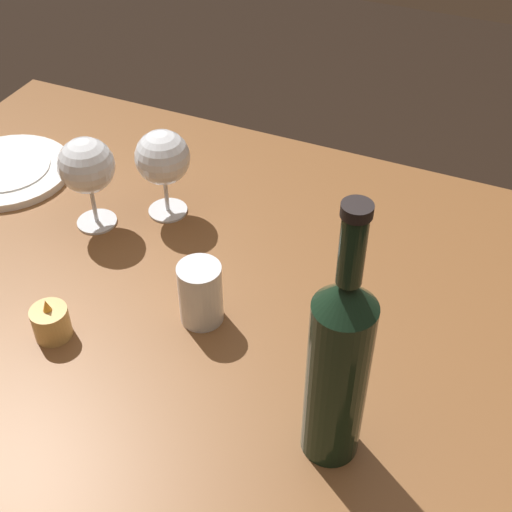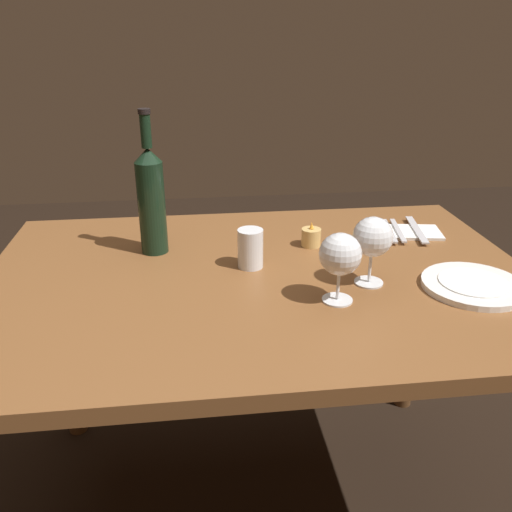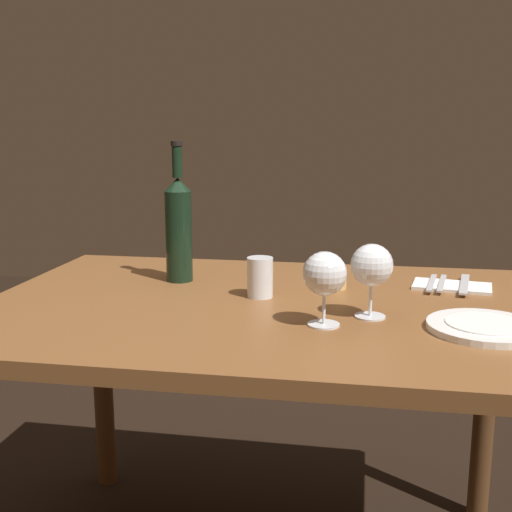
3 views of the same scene
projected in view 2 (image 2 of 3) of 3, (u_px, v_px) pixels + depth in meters
ground_plane at (259, 502)px, 1.58m from camera, size 6.00×6.00×0.00m
dining_table at (260, 307)px, 1.32m from camera, size 1.30×0.90×0.74m
wine_glass_left at (373, 238)px, 1.19m from camera, size 0.09×0.09×0.16m
wine_glass_right at (340, 256)px, 1.11m from camera, size 0.09×0.09×0.15m
wine_bottle at (151, 198)px, 1.35m from camera, size 0.07×0.07×0.36m
water_tumbler at (250, 250)px, 1.30m from camera, size 0.06×0.06×0.10m
votive_candle at (311, 238)px, 1.43m from camera, size 0.05×0.05×0.07m
dinner_plate at (473, 285)px, 1.21m from camera, size 0.23×0.23×0.02m
folded_napkin at (406, 232)px, 1.52m from camera, size 0.21×0.14×0.01m
fork_inner at (398, 230)px, 1.52m from camera, size 0.04×0.18×0.00m
fork_outer at (389, 231)px, 1.52m from camera, size 0.04×0.18×0.00m
table_knife at (417, 229)px, 1.52m from camera, size 0.05×0.21×0.00m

